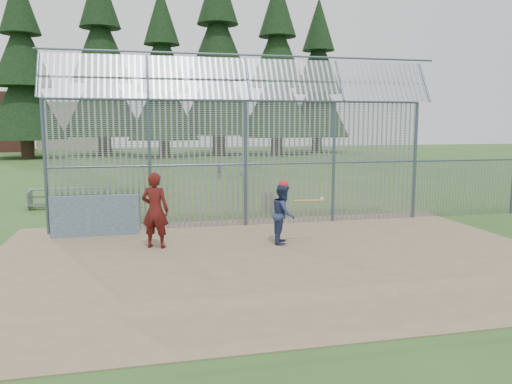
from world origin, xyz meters
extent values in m
plane|color=#2D511E|center=(0.00, 0.00, 0.00)|extent=(120.00, 120.00, 0.00)
cube|color=#756047|center=(0.00, -0.50, 0.01)|extent=(14.00, 10.00, 0.02)
cube|color=#38566B|center=(-4.60, 2.90, 0.62)|extent=(2.50, 0.12, 1.20)
imported|color=navy|center=(0.51, 0.86, 0.84)|extent=(0.84, 0.95, 1.63)
imported|color=maroon|center=(-2.93, 1.11, 1.02)|extent=(0.86, 0.72, 2.01)
imported|color=gray|center=(3.11, 18.89, 0.88)|extent=(0.93, 0.67, 1.76)
imported|color=slate|center=(1.31, 17.61, 0.50)|extent=(0.60, 0.29, 0.99)
sphere|color=red|center=(0.51, 0.86, 1.63)|extent=(0.26, 0.26, 0.26)
cylinder|color=#AA7F4C|center=(1.21, 0.71, 1.19)|extent=(0.85, 0.14, 0.07)
sphere|color=#AA7F4C|center=(0.78, 0.71, 1.19)|extent=(0.09, 0.09, 0.09)
sphere|color=white|center=(1.49, 0.52, 1.27)|extent=(0.09, 0.09, 0.09)
cylinder|color=gray|center=(1.31, 5.68, 0.35)|extent=(0.52, 0.52, 0.70)
cylinder|color=#9EA0A5|center=(1.31, 5.68, 0.72)|extent=(0.56, 0.56, 0.05)
sphere|color=#9EA0A5|center=(1.31, 5.68, 0.77)|extent=(0.10, 0.10, 0.10)
cube|color=gray|center=(-6.13, 8.19, 0.20)|extent=(3.00, 0.25, 0.05)
cube|color=slate|center=(-6.13, 8.54, 0.45)|extent=(3.00, 0.25, 0.05)
cube|color=slate|center=(-6.13, 8.89, 0.70)|extent=(3.00, 0.25, 0.05)
cube|color=gray|center=(-7.53, 8.54, 0.35)|extent=(0.06, 0.90, 0.70)
cube|color=slate|center=(-4.73, 8.54, 0.35)|extent=(0.06, 0.90, 0.70)
cylinder|color=#47566B|center=(-6.00, 3.50, 2.00)|extent=(0.10, 0.10, 4.00)
cylinder|color=#47566B|center=(-3.00, 3.50, 2.00)|extent=(0.10, 0.10, 4.00)
cylinder|color=#47566B|center=(0.00, 3.50, 2.00)|extent=(0.10, 0.10, 4.00)
cylinder|color=#47566B|center=(3.00, 3.50, 2.00)|extent=(0.10, 0.10, 4.00)
cylinder|color=#47566B|center=(6.00, 3.50, 2.00)|extent=(0.10, 0.10, 4.00)
cylinder|color=#47566B|center=(0.00, 3.50, 4.00)|extent=(12.00, 0.07, 0.07)
cylinder|color=#47566B|center=(0.00, 3.50, 2.00)|extent=(12.00, 0.06, 0.06)
cube|color=gray|center=(0.00, 3.50, 2.00)|extent=(12.00, 0.02, 4.00)
cube|color=gray|center=(0.00, 3.12, 4.65)|extent=(12.00, 0.77, 1.31)
cylinder|color=#47566B|center=(6.00, 3.50, 1.00)|extent=(0.08, 0.08, 2.00)
cylinder|color=#47566B|center=(10.00, 3.50, 1.00)|extent=(0.08, 0.08, 2.00)
cube|color=gray|center=(10.00, 3.50, 1.00)|extent=(8.00, 0.02, 2.00)
cylinder|color=#332319|center=(-14.00, 40.00, 1.53)|extent=(1.19, 1.19, 3.06)
cone|color=black|center=(-14.00, 40.00, 10.20)|extent=(7.48, 7.48, 13.94)
cylinder|color=#332319|center=(-7.00, 43.00, 1.71)|extent=(1.33, 1.33, 3.42)
cone|color=black|center=(-7.00, 43.00, 11.40)|extent=(8.36, 8.36, 15.58)
cylinder|color=#332319|center=(-1.00, 39.00, 1.44)|extent=(1.12, 1.12, 2.88)
cone|color=black|center=(-1.00, 39.00, 9.60)|extent=(7.04, 7.04, 13.12)
cylinder|color=#332319|center=(5.00, 42.00, 1.80)|extent=(1.40, 1.40, 3.60)
cone|color=black|center=(5.00, 42.00, 12.00)|extent=(8.80, 8.80, 16.40)
cylinder|color=#332319|center=(11.00, 40.00, 1.62)|extent=(1.26, 1.26, 3.24)
cone|color=black|center=(11.00, 40.00, 10.80)|extent=(7.92, 7.92, 14.76)
cylinder|color=#332319|center=(17.00, 44.00, 1.53)|extent=(1.19, 1.19, 3.06)
cone|color=black|center=(17.00, 44.00, 10.20)|extent=(7.48, 7.48, 13.94)
cube|color=#B2A58C|center=(-12.00, 58.00, 3.00)|extent=(8.00, 7.00, 6.00)
camera|label=1|loc=(-3.22, -12.08, 3.27)|focal=35.00mm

